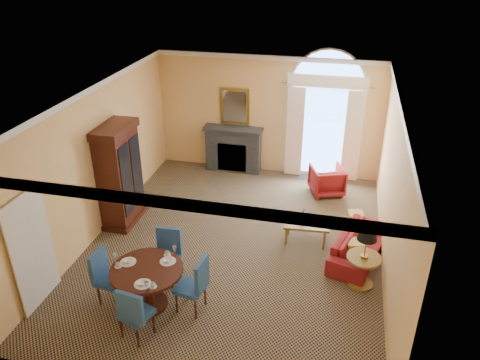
% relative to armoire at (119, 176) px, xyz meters
% --- Properties ---
extents(ground, '(7.50, 7.50, 0.00)m').
position_rel_armoire_xyz_m(ground, '(2.72, -0.42, -1.11)').
color(ground, '#13183E').
rests_on(ground, ground).
extents(room_envelope, '(6.04, 7.52, 3.45)m').
position_rel_armoire_xyz_m(room_envelope, '(2.69, 0.25, 1.39)').
color(room_envelope, '#F7C376').
rests_on(room_envelope, ground).
extents(armoire, '(0.66, 1.18, 2.31)m').
position_rel_armoire_xyz_m(armoire, '(0.00, 0.00, 0.00)').
color(armoire, black).
rests_on(armoire, ground).
extents(dining_table, '(1.25, 1.25, 0.99)m').
position_rel_armoire_xyz_m(dining_table, '(1.70, -2.53, -0.54)').
color(dining_table, black).
rests_on(dining_table, ground).
extents(dining_chair_north, '(0.48, 0.49, 1.04)m').
position_rel_armoire_xyz_m(dining_chair_north, '(1.75, -1.73, -0.52)').
color(dining_chair_north, navy).
rests_on(dining_chair_north, ground).
extents(dining_chair_south, '(0.60, 0.60, 1.04)m').
position_rel_armoire_xyz_m(dining_chair_south, '(1.81, -3.34, -0.52)').
color(dining_chair_south, navy).
rests_on(dining_chair_south, ground).
extents(dining_chair_east, '(0.54, 0.54, 1.04)m').
position_rel_armoire_xyz_m(dining_chair_east, '(2.54, -2.44, -0.52)').
color(dining_chair_east, navy).
rests_on(dining_chair_east, ground).
extents(dining_chair_west, '(0.51, 0.50, 1.04)m').
position_rel_armoire_xyz_m(dining_chair_west, '(0.94, -2.58, -0.52)').
color(dining_chair_west, navy).
rests_on(dining_chair_west, ground).
extents(sofa, '(1.27, 2.03, 0.55)m').
position_rel_armoire_xyz_m(sofa, '(5.27, -0.24, -0.84)').
color(sofa, maroon).
rests_on(sofa, ground).
extents(armchair, '(1.01, 1.03, 0.73)m').
position_rel_armoire_xyz_m(armchair, '(4.44, 2.35, -0.75)').
color(armchair, maroon).
rests_on(armchair, ground).
extents(coffee_table, '(0.98, 0.60, 0.83)m').
position_rel_armoire_xyz_m(coffee_table, '(4.16, 0.04, -0.67)').
color(coffee_table, olive).
rests_on(coffee_table, ground).
extents(side_table, '(0.63, 0.63, 1.24)m').
position_rel_armoire_xyz_m(side_table, '(5.32, -1.11, -0.33)').
color(side_table, olive).
rests_on(side_table, ground).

